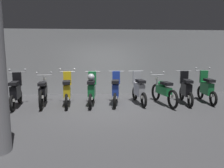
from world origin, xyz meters
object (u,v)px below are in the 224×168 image
at_px(motorbike_slot_4, 92,89).
at_px(motorbike_slot_7, 163,91).
at_px(motorbike_slot_2, 43,91).
at_px(motorbike_slot_3, 67,91).
at_px(motorbike_slot_8, 186,89).
at_px(motorbike_slot_9, 206,88).
at_px(motorbike_slot_5, 116,90).
at_px(motorbike_slot_1, 16,92).
at_px(motorbike_slot_6, 139,89).

distance_m(motorbike_slot_4, motorbike_slot_7, 2.58).
height_order(motorbike_slot_2, motorbike_slot_7, same).
xyz_separation_m(motorbike_slot_3, motorbike_slot_8, (4.31, -0.04, -0.00)).
bearing_deg(motorbike_slot_3, motorbike_slot_7, -1.97).
xyz_separation_m(motorbike_slot_3, motorbike_slot_9, (5.16, 0.10, 0.00)).
bearing_deg(motorbike_slot_5, motorbike_slot_8, -2.06).
bearing_deg(motorbike_slot_1, motorbike_slot_6, 2.41).
xyz_separation_m(motorbike_slot_2, motorbike_slot_6, (3.44, -0.03, 0.03)).
distance_m(motorbike_slot_2, motorbike_slot_6, 3.44).
height_order(motorbike_slot_6, motorbike_slot_8, same).
bearing_deg(motorbike_slot_6, motorbike_slot_1, -177.59).
xyz_separation_m(motorbike_slot_3, motorbike_slot_4, (0.86, -0.02, 0.04)).
distance_m(motorbike_slot_4, motorbike_slot_8, 3.44).
relative_size(motorbike_slot_4, motorbike_slot_9, 1.00).
xyz_separation_m(motorbike_slot_1, motorbike_slot_6, (4.30, 0.18, -0.00)).
height_order(motorbike_slot_1, motorbike_slot_8, motorbike_slot_1).
height_order(motorbike_slot_1, motorbike_slot_7, motorbike_slot_1).
bearing_deg(motorbike_slot_2, motorbike_slot_5, -1.36).
bearing_deg(motorbike_slot_7, motorbike_slot_5, 174.40).
height_order(motorbike_slot_4, motorbike_slot_9, motorbike_slot_9).
bearing_deg(motorbike_slot_7, motorbike_slot_6, 167.07).
height_order(motorbike_slot_7, motorbike_slot_8, motorbike_slot_8).
bearing_deg(motorbike_slot_4, motorbike_slot_1, -178.23).
relative_size(motorbike_slot_2, motorbike_slot_5, 1.16).
bearing_deg(motorbike_slot_6, motorbike_slot_4, -176.63).
bearing_deg(motorbike_slot_4, motorbike_slot_9, 1.59).
height_order(motorbike_slot_5, motorbike_slot_6, same).
xyz_separation_m(motorbike_slot_2, motorbike_slot_9, (6.02, -0.01, 0.04)).
distance_m(motorbike_slot_4, motorbike_slot_5, 0.87).
bearing_deg(motorbike_slot_3, motorbike_slot_5, 1.63).
height_order(motorbike_slot_2, motorbike_slot_3, motorbike_slot_3).
height_order(motorbike_slot_3, motorbike_slot_4, motorbike_slot_3).
xyz_separation_m(motorbike_slot_1, motorbike_slot_2, (0.86, 0.21, -0.04)).
height_order(motorbike_slot_1, motorbike_slot_2, motorbike_slot_1).
bearing_deg(motorbike_slot_6, motorbike_slot_2, 179.47).
height_order(motorbike_slot_5, motorbike_slot_7, motorbike_slot_5).
height_order(motorbike_slot_2, motorbike_slot_4, motorbike_slot_4).
relative_size(motorbike_slot_4, motorbike_slot_6, 1.00).
relative_size(motorbike_slot_3, motorbike_slot_9, 1.00).
distance_m(motorbike_slot_3, motorbike_slot_6, 2.58).
height_order(motorbike_slot_3, motorbike_slot_8, motorbike_slot_3).
distance_m(motorbike_slot_4, motorbike_slot_9, 4.30).
bearing_deg(motorbike_slot_1, motorbike_slot_9, 1.65).
relative_size(motorbike_slot_7, motorbike_slot_8, 1.16).
bearing_deg(motorbike_slot_1, motorbike_slot_4, 1.77).
height_order(motorbike_slot_5, motorbike_slot_9, motorbike_slot_9).
relative_size(motorbike_slot_1, motorbike_slot_7, 0.86).
height_order(motorbike_slot_2, motorbike_slot_6, motorbike_slot_6).
bearing_deg(motorbike_slot_2, motorbike_slot_9, -0.13).
xyz_separation_m(motorbike_slot_7, motorbike_slot_9, (1.73, 0.21, 0.04)).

